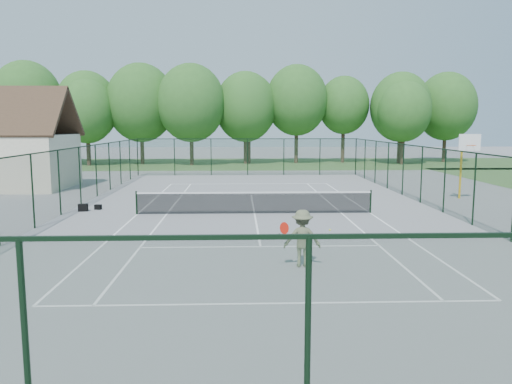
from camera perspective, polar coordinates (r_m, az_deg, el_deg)
ground at (r=23.47m, az=-0.17°, el=-2.49°), size 140.00×140.00×0.00m
grass_far at (r=53.26m, az=-1.20°, el=3.25°), size 80.00×16.00×0.01m
court_lines at (r=23.47m, az=-0.17°, el=-2.48°), size 11.05×23.85×0.01m
tennis_net at (r=23.38m, az=-0.17°, el=-1.10°), size 11.08×0.08×1.10m
fence_enclosure at (r=23.25m, az=-0.17°, el=1.30°), size 18.05×36.05×3.02m
utility_building at (r=36.46m, az=-26.87°, el=5.26°), size 8.60×6.27×6.63m
tree_line_far at (r=53.13m, az=-1.22°, el=9.70°), size 39.40×6.40×9.70m
basketball_goal at (r=29.86m, az=22.84°, el=4.06°), size 1.20×1.43×3.65m
sports_bag_a at (r=25.51m, az=-19.15°, el=-1.69°), size 0.48×0.32×0.36m
sports_bag_b at (r=25.77m, az=-17.60°, el=-1.65°), size 0.37×0.28×0.25m
tennis_player at (r=14.77m, az=5.30°, el=-5.28°), size 1.80×0.87×1.69m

